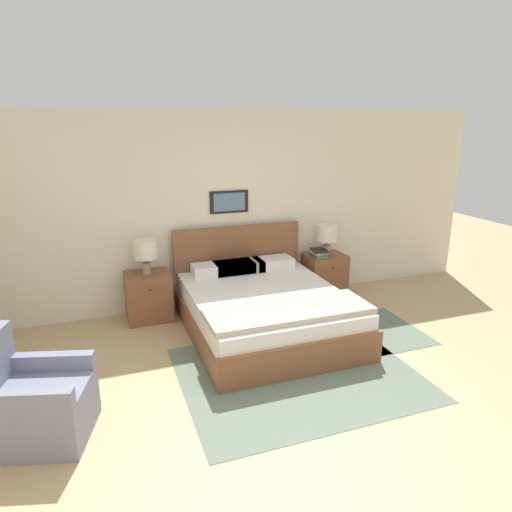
# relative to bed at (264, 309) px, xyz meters

# --- Properties ---
(ground_plane) EXTENTS (16.00, 16.00, 0.00)m
(ground_plane) POSITION_rel_bed_xyz_m (-0.25, -1.82, -0.30)
(ground_plane) COLOR tan
(wall_back) EXTENTS (7.99, 0.09, 2.60)m
(wall_back) POSITION_rel_bed_xyz_m (-0.25, 1.14, 1.01)
(wall_back) COLOR beige
(wall_back) RESTS_ON ground_plane
(area_rug_main) EXTENTS (2.31, 1.90, 0.01)m
(area_rug_main) POSITION_rel_bed_xyz_m (-0.03, -1.03, -0.29)
(area_rug_main) COLOR slate
(area_rug_main) RESTS_ON ground_plane
(area_rug_bedside) EXTENTS (0.90, 1.11, 0.01)m
(area_rug_bedside) POSITION_rel_bed_xyz_m (1.34, -0.46, -0.29)
(area_rug_bedside) COLOR slate
(area_rug_bedside) RESTS_ON ground_plane
(bed) EXTENTS (1.77, 2.17, 1.09)m
(bed) POSITION_rel_bed_xyz_m (0.00, 0.00, 0.00)
(bed) COLOR brown
(bed) RESTS_ON ground_plane
(armchair) EXTENTS (0.92, 0.84, 0.88)m
(armchair) POSITION_rel_bed_xyz_m (-2.41, -1.18, 0.00)
(armchair) COLOR gray
(armchair) RESTS_ON ground_plane
(nightstand_near_window) EXTENTS (0.56, 0.47, 0.61)m
(nightstand_near_window) POSITION_rel_bed_xyz_m (-1.25, 0.83, 0.01)
(nightstand_near_window) COLOR brown
(nightstand_near_window) RESTS_ON ground_plane
(nightstand_by_door) EXTENTS (0.56, 0.47, 0.61)m
(nightstand_by_door) POSITION_rel_bed_xyz_m (1.26, 0.83, 0.01)
(nightstand_by_door) COLOR brown
(nightstand_by_door) RESTS_ON ground_plane
(table_lamp_near_window) EXTENTS (0.29, 0.29, 0.43)m
(table_lamp_near_window) POSITION_rel_bed_xyz_m (-1.25, 0.84, 0.62)
(table_lamp_near_window) COLOR gray
(table_lamp_near_window) RESTS_ON nightstand_near_window
(table_lamp_by_door) EXTENTS (0.29, 0.29, 0.43)m
(table_lamp_by_door) POSITION_rel_bed_xyz_m (1.27, 0.84, 0.62)
(table_lamp_by_door) COLOR gray
(table_lamp_by_door) RESTS_ON nightstand_by_door
(book_thick_bottom) EXTENTS (0.19, 0.29, 0.04)m
(book_thick_bottom) POSITION_rel_bed_xyz_m (1.13, 0.79, 0.34)
(book_thick_bottom) COLOR #4C7551
(book_thick_bottom) RESTS_ON nightstand_by_door
(book_hardcover_middle) EXTENTS (0.19, 0.21, 0.04)m
(book_hardcover_middle) POSITION_rel_bed_xyz_m (1.13, 0.79, 0.38)
(book_hardcover_middle) COLOR beige
(book_hardcover_middle) RESTS_ON book_thick_bottom
(book_novel_upper) EXTENTS (0.25, 0.29, 0.03)m
(book_novel_upper) POSITION_rel_bed_xyz_m (1.13, 0.79, 0.41)
(book_novel_upper) COLOR #232328
(book_novel_upper) RESTS_ON book_hardcover_middle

